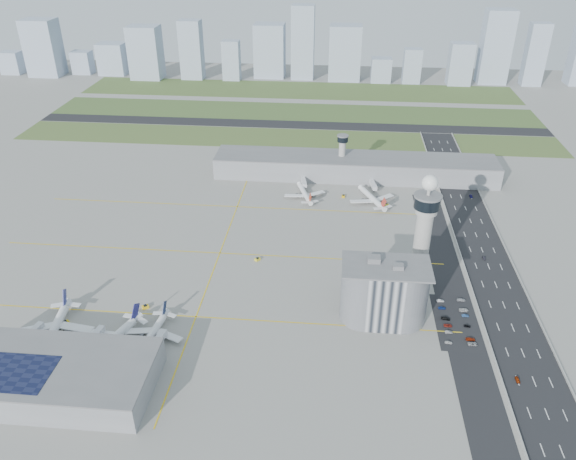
# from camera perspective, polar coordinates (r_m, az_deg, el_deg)

# --- Properties ---
(ground) EXTENTS (1000.00, 1000.00, 0.00)m
(ground) POSITION_cam_1_polar(r_m,az_deg,el_deg) (303.25, -0.62, -5.73)
(ground) COLOR #9B9890
(grass_strip_0) EXTENTS (480.00, 50.00, 0.08)m
(grass_strip_0) POSITION_cam_1_polar(r_m,az_deg,el_deg) (504.60, -0.27, 9.30)
(grass_strip_0) COLOR #415729
(grass_strip_0) RESTS_ON ground
(grass_strip_1) EXTENTS (480.00, 60.00, 0.08)m
(grass_strip_1) POSITION_cam_1_polar(r_m,az_deg,el_deg) (575.21, 0.47, 11.89)
(grass_strip_1) COLOR #405528
(grass_strip_1) RESTS_ON ground
(grass_strip_2) EXTENTS (480.00, 70.00, 0.08)m
(grass_strip_2) POSITION_cam_1_polar(r_m,az_deg,el_deg) (651.61, 1.09, 14.03)
(grass_strip_2) COLOR #4D6530
(grass_strip_2) RESTS_ON ground
(runway) EXTENTS (480.00, 22.00, 0.10)m
(runway) POSITION_cam_1_polar(r_m,az_deg,el_deg) (539.28, 0.12, 10.67)
(runway) COLOR black
(runway) RESTS_ON ground
(highway) EXTENTS (28.00, 500.00, 0.10)m
(highway) POSITION_cam_1_polar(r_m,az_deg,el_deg) (314.90, 20.83, -6.48)
(highway) COLOR black
(highway) RESTS_ON ground
(barrier_left) EXTENTS (0.60, 500.00, 1.20)m
(barrier_left) POSITION_cam_1_polar(r_m,az_deg,el_deg) (310.93, 18.36, -6.35)
(barrier_left) COLOR #9E9E99
(barrier_left) RESTS_ON ground
(barrier_right) EXTENTS (0.60, 500.00, 1.20)m
(barrier_right) POSITION_cam_1_polar(r_m,az_deg,el_deg) (318.83, 23.28, -6.43)
(barrier_right) COLOR #9E9E99
(barrier_right) RESTS_ON ground
(landside_road) EXTENTS (18.00, 260.00, 0.08)m
(landside_road) POSITION_cam_1_polar(r_m,az_deg,el_deg) (300.88, 16.64, -7.51)
(landside_road) COLOR black
(landside_road) RESTS_ON ground
(parking_lot) EXTENTS (20.00, 44.00, 0.10)m
(parking_lot) POSITION_cam_1_polar(r_m,az_deg,el_deg) (291.13, 16.64, -8.92)
(parking_lot) COLOR black
(parking_lot) RESTS_ON ground
(taxiway_line_h_0) EXTENTS (260.00, 0.60, 0.01)m
(taxiway_line_h_0) POSITION_cam_1_polar(r_m,az_deg,el_deg) (286.01, -9.33, -8.69)
(taxiway_line_h_0) COLOR yellow
(taxiway_line_h_0) RESTS_ON ground
(taxiway_line_h_1) EXTENTS (260.00, 0.60, 0.01)m
(taxiway_line_h_1) POSITION_cam_1_polar(r_m,az_deg,el_deg) (333.61, -6.94, -2.35)
(taxiway_line_h_1) COLOR yellow
(taxiway_line_h_1) RESTS_ON ground
(taxiway_line_h_2) EXTENTS (260.00, 0.60, 0.01)m
(taxiway_line_h_2) POSITION_cam_1_polar(r_m,az_deg,el_deg) (384.70, -5.18, 2.37)
(taxiway_line_h_2) COLOR yellow
(taxiway_line_h_2) RESTS_ON ground
(taxiway_line_v) EXTENTS (0.60, 260.00, 0.01)m
(taxiway_line_v) POSITION_cam_1_polar(r_m,az_deg,el_deg) (333.61, -6.94, -2.35)
(taxiway_line_v) COLOR yellow
(taxiway_line_v) RESTS_ON ground
(control_tower) EXTENTS (14.00, 14.00, 64.50)m
(control_tower) POSITION_cam_1_polar(r_m,az_deg,el_deg) (293.76, 13.62, 0.16)
(control_tower) COLOR #ADAAA5
(control_tower) RESTS_ON ground
(secondary_tower) EXTENTS (8.60, 8.60, 31.90)m
(secondary_tower) POSITION_cam_1_polar(r_m,az_deg,el_deg) (425.77, 5.51, 7.91)
(secondary_tower) COLOR #ADAAA5
(secondary_tower) RESTS_ON ground
(admin_building) EXTENTS (42.00, 24.00, 33.50)m
(admin_building) POSITION_cam_1_polar(r_m,az_deg,el_deg) (276.54, 9.74, -6.27)
(admin_building) COLOR #B2B2B7
(admin_building) RESTS_ON ground
(terminal_pier) EXTENTS (210.00, 32.00, 15.80)m
(terminal_pier) POSITION_cam_1_polar(r_m,az_deg,el_deg) (428.27, 6.79, 6.39)
(terminal_pier) COLOR gray
(terminal_pier) RESTS_ON ground
(near_terminal) EXTENTS (84.00, 42.00, 13.00)m
(near_terminal) POSITION_cam_1_polar(r_m,az_deg,el_deg) (261.74, -22.78, -13.50)
(near_terminal) COLOR gray
(near_terminal) RESTS_ON ground
(airplane_near_a) EXTENTS (42.27, 47.86, 12.14)m
(airplane_near_a) POSITION_cam_1_polar(r_m,az_deg,el_deg) (289.81, -22.76, -8.89)
(airplane_near_a) COLOR white
(airplane_near_a) RESTS_ON ground
(airplane_near_b) EXTENTS (47.03, 50.52, 11.41)m
(airplane_near_b) POSITION_cam_1_polar(r_m,az_deg,el_deg) (274.73, -17.58, -10.23)
(airplane_near_b) COLOR white
(airplane_near_b) RESTS_ON ground
(airplane_near_c) EXTENTS (34.36, 38.96, 9.93)m
(airplane_near_c) POSITION_cam_1_polar(r_m,az_deg,el_deg) (273.90, -13.72, -9.91)
(airplane_near_c) COLOR white
(airplane_near_c) RESTS_ON ground
(airplane_far_a) EXTENTS (38.85, 42.18, 9.72)m
(airplane_far_a) POSITION_cam_1_polar(r_m,az_deg,el_deg) (395.17, 1.69, 4.05)
(airplane_far_a) COLOR white
(airplane_far_a) RESTS_ON ground
(airplane_far_b) EXTENTS (46.11, 49.01, 10.88)m
(airplane_far_b) POSITION_cam_1_polar(r_m,az_deg,el_deg) (391.79, 8.53, 3.57)
(airplane_far_b) COLOR white
(airplane_far_b) RESTS_ON ground
(jet_bridge_near_0) EXTENTS (5.39, 14.31, 5.70)m
(jet_bridge_near_0) POSITION_cam_1_polar(r_m,az_deg,el_deg) (288.75, -25.32, -10.52)
(jet_bridge_near_0) COLOR silver
(jet_bridge_near_0) RESTS_ON ground
(jet_bridge_near_1) EXTENTS (5.39, 14.31, 5.70)m
(jet_bridge_near_1) POSITION_cam_1_polar(r_m,az_deg,el_deg) (275.55, -19.80, -11.32)
(jet_bridge_near_1) COLOR silver
(jet_bridge_near_1) RESTS_ON ground
(jet_bridge_near_2) EXTENTS (5.39, 14.31, 5.70)m
(jet_bridge_near_2) POSITION_cam_1_polar(r_m,az_deg,el_deg) (265.11, -13.76, -12.07)
(jet_bridge_near_2) COLOR silver
(jet_bridge_near_2) RESTS_ON ground
(jet_bridge_far_0) EXTENTS (5.39, 14.31, 5.70)m
(jet_bridge_far_0) POSITION_cam_1_polar(r_m,az_deg,el_deg) (416.15, 1.52, 5.12)
(jet_bridge_far_0) COLOR silver
(jet_bridge_far_0) RESTS_ON ground
(jet_bridge_far_1) EXTENTS (5.39, 14.31, 5.70)m
(jet_bridge_far_1) POSITION_cam_1_polar(r_m,az_deg,el_deg) (416.25, 8.42, 4.81)
(jet_bridge_far_1) COLOR silver
(jet_bridge_far_1) RESTS_ON ground
(tug_0) EXTENTS (4.31, 4.35, 2.11)m
(tug_0) POSITION_cam_1_polar(r_m,az_deg,el_deg) (297.46, -21.69, -8.77)
(tug_0) COLOR #D7B103
(tug_0) RESTS_ON ground
(tug_1) EXTENTS (3.69, 3.09, 1.83)m
(tug_1) POSITION_cam_1_polar(r_m,az_deg,el_deg) (284.68, -16.50, -9.67)
(tug_1) COLOR #D5C30C
(tug_1) RESTS_ON ground
(tug_2) EXTENTS (4.04, 3.75, 1.93)m
(tug_2) POSITION_cam_1_polar(r_m,az_deg,el_deg) (296.31, -14.29, -7.54)
(tug_2) COLOR yellow
(tug_2) RESTS_ON ground
(tug_3) EXTENTS (3.58, 3.66, 1.77)m
(tug_3) POSITION_cam_1_polar(r_m,az_deg,el_deg) (324.57, -3.12, -2.96)
(tug_3) COLOR yellow
(tug_3) RESTS_ON ground
(tug_4) EXTENTS (2.21, 3.15, 1.80)m
(tug_4) POSITION_cam_1_polar(r_m,az_deg,el_deg) (397.98, 5.63, 3.47)
(tug_4) COLOR gold
(tug_4) RESTS_ON ground
(tug_5) EXTENTS (3.50, 3.49, 1.70)m
(tug_5) POSITION_cam_1_polar(r_m,az_deg,el_deg) (390.00, 9.95, 2.56)
(tug_5) COLOR yellow
(tug_5) RESTS_ON ground
(car_lot_0) EXTENTS (3.46, 1.50, 1.16)m
(car_lot_0) POSITION_cam_1_polar(r_m,az_deg,el_deg) (277.16, 15.99, -10.91)
(car_lot_0) COLOR silver
(car_lot_0) RESTS_ON ground
(car_lot_1) EXTENTS (3.68, 1.52, 1.18)m
(car_lot_1) POSITION_cam_1_polar(r_m,az_deg,el_deg) (283.09, 16.01, -9.93)
(car_lot_1) COLOR gray
(car_lot_1) RESTS_ON ground
(car_lot_2) EXTENTS (4.12, 1.97, 1.13)m
(car_lot_2) POSITION_cam_1_polar(r_m,az_deg,el_deg) (286.95, 15.93, -9.31)
(car_lot_2) COLOR maroon
(car_lot_2) RESTS_ON ground
(car_lot_3) EXTENTS (4.74, 2.52, 1.31)m
(car_lot_3) POSITION_cam_1_polar(r_m,az_deg,el_deg) (290.94, 15.72, -8.64)
(car_lot_3) COLOR black
(car_lot_3) RESTS_ON ground
(car_lot_4) EXTENTS (3.92, 1.87, 1.29)m
(car_lot_4) POSITION_cam_1_polar(r_m,az_deg,el_deg) (297.43, 15.36, -7.63)
(car_lot_4) COLOR navy
(car_lot_4) RESTS_ON ground
(car_lot_5) EXTENTS (3.84, 1.65, 1.23)m
(car_lot_5) POSITION_cam_1_polar(r_m,az_deg,el_deg) (302.21, 15.21, -6.95)
(car_lot_5) COLOR silver
(car_lot_5) RESTS_ON ground
(car_lot_6) EXTENTS (4.54, 2.24, 1.24)m
(car_lot_6) POSITION_cam_1_polar(r_m,az_deg,el_deg) (279.51, 18.25, -10.93)
(car_lot_6) COLOR #969798
(car_lot_6) RESTS_ON ground
(car_lot_7) EXTENTS (4.51, 2.01, 1.29)m
(car_lot_7) POSITION_cam_1_polar(r_m,az_deg,el_deg) (281.85, 18.05, -10.49)
(car_lot_7) COLOR maroon
(car_lot_7) RESTS_ON ground
(car_lot_8) EXTENTS (3.36, 1.60, 1.11)m
(car_lot_8) POSITION_cam_1_polar(r_m,az_deg,el_deg) (289.37, 17.74, -9.26)
(car_lot_8) COLOR black
(car_lot_8) RESTS_ON ground
(car_lot_9) EXTENTS (3.52, 1.47, 1.13)m
(car_lot_9) POSITION_cam_1_polar(r_m,az_deg,el_deg) (295.68, 17.57, -8.29)
(car_lot_9) COLOR #284B83
(car_lot_9) RESTS_ON ground
(car_lot_10) EXTENTS (4.83, 2.56, 1.29)m
(car_lot_10) POSITION_cam_1_polar(r_m,az_deg,el_deg) (299.03, 17.42, -7.76)
(car_lot_10) COLOR silver
(car_lot_10) RESTS_ON ground
(car_lot_11) EXTENTS (4.58, 2.25, 1.28)m
(car_lot_11) POSITION_cam_1_polar(r_m,az_deg,el_deg) (305.80, 17.19, -6.79)
(car_lot_11) COLOR #A8AAAF
(car_lot_11) RESTS_ON ground
(car_hw_0) EXTENTS (1.69, 3.85, 1.29)m
(car_hw_0) POSITION_cam_1_polar(r_m,az_deg,el_deg) (267.94, 22.29, -13.89)
(car_hw_0) COLOR #8C2B09
(car_hw_0) RESTS_ON ground
(car_hw_1) EXTENTS (1.49, 3.69, 1.19)m
(car_hw_1) POSITION_cam_1_polar(r_m,az_deg,el_deg) (344.88, 19.28, -2.70)
(car_hw_1) COLOR black
(car_hw_1) RESTS_ON ground
(car_hw_2) EXTENTS (2.24, 4.44, 1.21)m
(car_hw_2) POSITION_cam_1_polar(r_m,az_deg,el_deg) (416.69, 18.10, 3.27)
(car_hw_2) COLOR navy
(car_hw_2) RESTS_ON ground
(car_hw_4) EXTENTS (1.88, 3.89, 1.28)m
(car_hw_4) POSITION_cam_1_polar(r_m,az_deg,el_deg) (467.11, 15.07, 6.62)
(car_hw_4) COLOR slate
(car_hw_4) RESTS_ON ground
(skyline_bldg_0) EXTENTS (24.05, 19.24, 26.50)m
(skyline_bldg_0) POSITION_cam_1_polar(r_m,az_deg,el_deg) (796.90, -26.24, 15.01)
(skyline_bldg_0) COLOR #9EADC1
(skyline_bldg_0) RESTS_ON ground
(skyline_bldg_1) EXTENTS (37.63, 30.10, 65.60)m
(skyline_bldg_1) POSITION_cam_1_polar(r_m,az_deg,el_deg) (766.95, -23.61, 16.61)
(skyline_bldg_1) COLOR #9EADC1
(skyline_bldg_1) RESTS_ON ground
(skyline_bldg_2) EXTENTS (22.81, 18.25, 26.79)m
(skyline_bldg_2) POSITION_cam_1_polar(r_m,az_deg,el_deg) (764.18, -20.15, 15.70)
(skyline_bldg_2) COLOR #9EADC1
(skyline_bldg_2) RESTS_ON ground
(skyline_bldg_3) EXTENTS (32.30, 25.84, 36.93)m
(skyline_bldg_3) POSITION_cam_1_polar(r_m,az_deg,el_deg) (748.94, -17.38, 16.28)
(skyline_bldg_3) COLOR #9EADC1
(skyline_bldg_3) RESTS_ON ground
(skyline_bldg_4) EXTENTS (35.81, 28.65, 60.36)m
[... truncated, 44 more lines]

